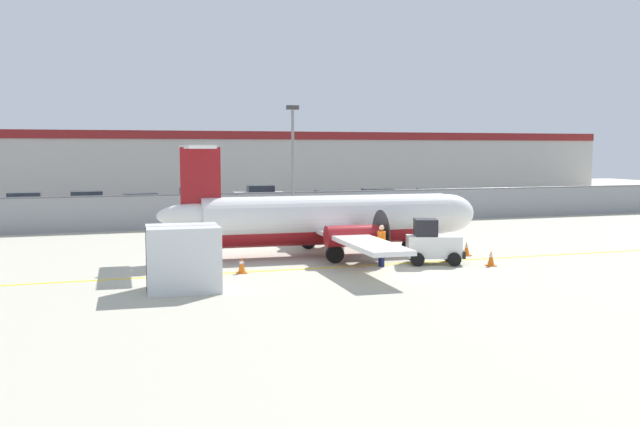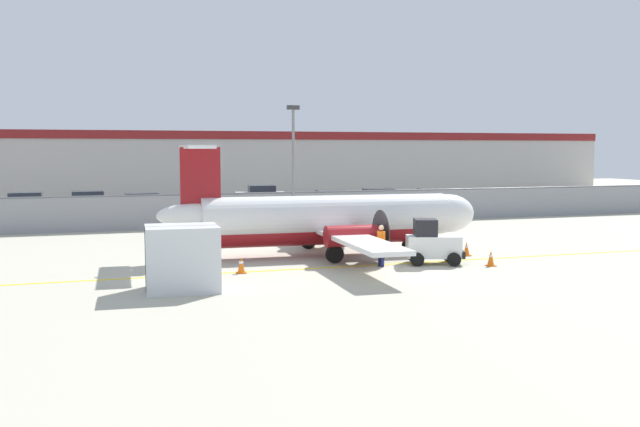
% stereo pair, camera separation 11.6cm
% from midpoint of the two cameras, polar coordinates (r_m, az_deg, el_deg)
% --- Properties ---
extents(ground_plane, '(140.00, 140.00, 0.01)m').
position_cam_midpoint_polar(ground_plane, '(29.30, 3.50, -4.18)').
color(ground_plane, '#B2AD99').
extents(perimeter_fence, '(98.00, 0.10, 2.10)m').
position_cam_midpoint_polar(perimeter_fence, '(44.33, -4.14, 0.45)').
color(perimeter_fence, gray).
rests_on(perimeter_fence, ground).
extents(parking_lot_strip, '(98.00, 17.00, 0.12)m').
position_cam_midpoint_polar(parking_lot_strip, '(55.61, -7.00, 0.30)').
color(parking_lot_strip, '#38383A').
rests_on(parking_lot_strip, ground).
extents(background_building, '(91.00, 8.10, 6.50)m').
position_cam_midpoint_polar(background_building, '(73.65, -9.82, 3.95)').
color(background_building, beige).
rests_on(background_building, ground).
extents(commuter_airplane, '(14.71, 16.06, 4.92)m').
position_cam_midpoint_polar(commuter_airplane, '(31.99, 1.12, -0.50)').
color(commuter_airplane, white).
rests_on(commuter_airplane, ground).
extents(baggage_tug, '(2.56, 1.95, 1.88)m').
position_cam_midpoint_polar(baggage_tug, '(29.96, 9.08, -2.39)').
color(baggage_tug, silver).
rests_on(baggage_tug, ground).
extents(ground_crew_worker, '(0.37, 0.55, 1.70)m').
position_cam_midpoint_polar(ground_crew_worker, '(29.00, 5.03, -2.40)').
color(ground_crew_worker, '#191E4C').
rests_on(ground_crew_worker, ground).
extents(cargo_container, '(2.51, 2.13, 2.20)m').
position_cam_midpoint_polar(cargo_container, '(24.49, -10.83, -3.53)').
color(cargo_container, silver).
rests_on(cargo_container, ground).
extents(traffic_cone_near_left, '(0.36, 0.36, 0.64)m').
position_cam_midpoint_polar(traffic_cone_near_left, '(29.96, 13.61, -3.52)').
color(traffic_cone_near_left, orange).
rests_on(traffic_cone_near_left, ground).
extents(traffic_cone_near_right, '(0.36, 0.36, 0.64)m').
position_cam_midpoint_polar(traffic_cone_near_right, '(32.85, 8.17, -2.66)').
color(traffic_cone_near_right, orange).
rests_on(traffic_cone_near_right, ground).
extents(traffic_cone_far_left, '(0.36, 0.36, 0.64)m').
position_cam_midpoint_polar(traffic_cone_far_left, '(27.63, -6.20, -4.13)').
color(traffic_cone_far_left, orange).
rests_on(traffic_cone_far_left, ground).
extents(traffic_cone_far_right, '(0.36, 0.36, 0.64)m').
position_cam_midpoint_polar(traffic_cone_far_right, '(32.56, 11.74, -2.79)').
color(traffic_cone_far_right, orange).
rests_on(traffic_cone_far_right, ground).
extents(parked_car_0, '(4.23, 2.06, 1.58)m').
position_cam_midpoint_polar(parked_car_0, '(54.65, -22.29, 0.74)').
color(parked_car_0, red).
rests_on(parked_car_0, parking_lot_strip).
extents(parked_car_1, '(4.26, 2.12, 1.58)m').
position_cam_midpoint_polar(parked_car_1, '(54.76, -17.90, 0.88)').
color(parked_car_1, black).
rests_on(parked_car_1, parking_lot_strip).
extents(parked_car_2, '(4.29, 2.19, 1.58)m').
position_cam_midpoint_polar(parked_car_2, '(51.26, -14.13, 0.70)').
color(parked_car_2, slate).
rests_on(parked_car_2, parking_lot_strip).
extents(parked_car_3, '(4.35, 2.32, 1.58)m').
position_cam_midpoint_polar(parked_car_3, '(57.91, -9.68, 1.28)').
color(parked_car_3, navy).
rests_on(parked_car_3, parking_lot_strip).
extents(parked_car_4, '(4.33, 2.29, 1.58)m').
position_cam_midpoint_polar(parked_car_4, '(60.45, -4.73, 1.50)').
color(parked_car_4, silver).
rests_on(parked_car_4, parking_lot_strip).
extents(parked_car_5, '(4.22, 2.05, 1.58)m').
position_cam_midpoint_polar(parked_car_5, '(52.71, 0.94, 0.98)').
color(parked_car_5, red).
rests_on(parked_car_5, parking_lot_strip).
extents(parked_car_6, '(4.29, 2.20, 1.58)m').
position_cam_midpoint_polar(parked_car_6, '(55.52, 4.89, 1.17)').
color(parked_car_6, silver).
rests_on(parked_car_6, parking_lot_strip).
extents(parked_car_7, '(4.35, 2.34, 1.58)m').
position_cam_midpoint_polar(parked_car_7, '(56.06, 9.26, 1.16)').
color(parked_car_7, navy).
rests_on(parked_car_7, parking_lot_strip).
extents(apron_light_pole, '(0.70, 0.30, 7.27)m').
position_cam_midpoint_polar(apron_light_pole, '(41.42, -2.07, 4.54)').
color(apron_light_pole, slate).
rests_on(apron_light_pole, ground).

